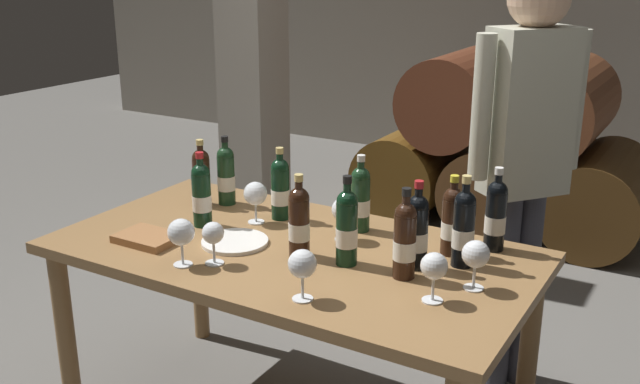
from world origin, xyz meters
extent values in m
cube|color=gray|center=(0.00, 4.20, 1.40)|extent=(10.00, 0.24, 2.80)
cylinder|color=brown|center=(-0.63, 2.60, 0.30)|extent=(0.60, 0.90, 0.60)
cylinder|color=brown|center=(0.00, 2.60, 0.30)|extent=(0.60, 0.90, 0.60)
cylinder|color=#4F3314|center=(0.63, 2.60, 0.30)|extent=(0.60, 0.90, 0.60)
cylinder|color=brown|center=(-0.32, 2.60, 0.85)|extent=(0.60, 0.90, 0.60)
cylinder|color=brown|center=(0.32, 2.60, 0.85)|extent=(0.60, 0.90, 0.60)
cube|color=gray|center=(-1.30, 1.60, 1.30)|extent=(0.32, 0.32, 2.60)
cube|color=olive|center=(0.00, 0.00, 0.74)|extent=(1.70, 0.90, 0.04)
cylinder|color=olive|center=(-0.77, -0.39, 0.36)|extent=(0.07, 0.07, 0.72)
cylinder|color=olive|center=(-0.77, 0.39, 0.36)|extent=(0.07, 0.07, 0.72)
cylinder|color=olive|center=(0.77, 0.39, 0.36)|extent=(0.07, 0.07, 0.72)
cylinder|color=black|center=(-0.41, 0.01, 0.86)|extent=(0.07, 0.07, 0.20)
sphere|color=black|center=(-0.41, 0.01, 0.97)|extent=(0.07, 0.07, 0.07)
cylinder|color=black|center=(-0.41, 0.01, 0.99)|extent=(0.03, 0.03, 0.06)
cylinder|color=#B21E23|center=(-0.41, 0.01, 1.04)|extent=(0.03, 0.03, 0.02)
cylinder|color=silver|center=(-0.41, 0.01, 0.85)|extent=(0.07, 0.07, 0.06)
cylinder|color=black|center=(0.07, -0.05, 0.86)|extent=(0.07, 0.07, 0.21)
sphere|color=black|center=(0.07, -0.05, 0.97)|extent=(0.07, 0.07, 0.07)
cylinder|color=black|center=(0.07, -0.05, 1.00)|extent=(0.03, 0.03, 0.06)
cylinder|color=tan|center=(0.07, -0.05, 1.04)|extent=(0.03, 0.03, 0.02)
cylinder|color=silver|center=(0.07, -0.05, 0.85)|extent=(0.07, 0.07, 0.06)
cylinder|color=black|center=(0.57, 0.16, 0.87)|extent=(0.07, 0.07, 0.22)
sphere|color=black|center=(0.57, 0.16, 0.98)|extent=(0.07, 0.07, 0.07)
cylinder|color=black|center=(0.57, 0.16, 1.01)|extent=(0.03, 0.03, 0.07)
cylinder|color=tan|center=(0.57, 0.16, 1.06)|extent=(0.03, 0.03, 0.03)
cylinder|color=silver|center=(0.57, 0.16, 0.86)|extent=(0.07, 0.07, 0.07)
cylinder|color=#19381E|center=(0.13, 0.27, 0.86)|extent=(0.07, 0.07, 0.21)
sphere|color=#19381E|center=(0.13, 0.27, 0.97)|extent=(0.07, 0.07, 0.07)
cylinder|color=#19381E|center=(0.13, 0.27, 1.00)|extent=(0.03, 0.03, 0.06)
cylinder|color=silver|center=(0.13, 0.27, 1.04)|extent=(0.03, 0.03, 0.02)
cylinder|color=silver|center=(0.13, 0.27, 0.85)|extent=(0.07, 0.07, 0.06)
cylinder|color=black|center=(0.45, 0.07, 0.86)|extent=(0.07, 0.07, 0.21)
sphere|color=black|center=(0.45, 0.07, 0.98)|extent=(0.07, 0.07, 0.07)
cylinder|color=black|center=(0.45, 0.07, 1.00)|extent=(0.03, 0.03, 0.07)
cylinder|color=#B21E23|center=(0.45, 0.07, 1.05)|extent=(0.03, 0.03, 0.02)
cylinder|color=silver|center=(0.45, 0.07, 0.85)|extent=(0.07, 0.07, 0.06)
cylinder|color=black|center=(-0.56, 0.20, 0.86)|extent=(0.07, 0.07, 0.19)
sphere|color=black|center=(-0.56, 0.20, 0.96)|extent=(0.07, 0.07, 0.07)
cylinder|color=black|center=(-0.56, 0.20, 0.99)|extent=(0.03, 0.03, 0.06)
cylinder|color=tan|center=(-0.56, 0.20, 1.03)|extent=(0.03, 0.03, 0.02)
cylinder|color=silver|center=(-0.56, 0.20, 0.85)|extent=(0.07, 0.07, 0.06)
cylinder|color=#19381E|center=(-0.49, 0.26, 0.86)|extent=(0.07, 0.07, 0.20)
sphere|color=#19381E|center=(-0.49, 0.26, 0.97)|extent=(0.07, 0.07, 0.07)
cylinder|color=#19381E|center=(-0.49, 0.26, 0.99)|extent=(0.03, 0.03, 0.06)
cylinder|color=black|center=(-0.49, 0.26, 1.04)|extent=(0.03, 0.03, 0.02)
cylinder|color=silver|center=(-0.49, 0.26, 0.85)|extent=(0.07, 0.07, 0.06)
cylinder|color=black|center=(0.50, 0.23, 0.86)|extent=(0.07, 0.07, 0.20)
sphere|color=black|center=(0.50, 0.23, 0.96)|extent=(0.07, 0.07, 0.07)
cylinder|color=black|center=(0.50, 0.23, 0.99)|extent=(0.03, 0.03, 0.06)
cylinder|color=gold|center=(0.50, 0.23, 1.03)|extent=(0.03, 0.03, 0.02)
cylinder|color=silver|center=(0.50, 0.23, 0.85)|extent=(0.07, 0.07, 0.06)
cylinder|color=black|center=(0.62, 0.35, 0.86)|extent=(0.07, 0.07, 0.21)
sphere|color=black|center=(0.62, 0.35, 0.98)|extent=(0.07, 0.07, 0.07)
cylinder|color=black|center=(0.62, 0.35, 1.00)|extent=(0.03, 0.03, 0.07)
cylinder|color=silver|center=(0.62, 0.35, 1.05)|extent=(0.03, 0.03, 0.02)
cylinder|color=silver|center=(0.62, 0.35, 0.85)|extent=(0.07, 0.07, 0.06)
cylinder|color=black|center=(0.44, -0.02, 0.87)|extent=(0.07, 0.07, 0.21)
sphere|color=black|center=(0.44, -0.02, 0.98)|extent=(0.07, 0.07, 0.07)
cylinder|color=black|center=(0.44, -0.02, 1.00)|extent=(0.03, 0.03, 0.07)
cylinder|color=black|center=(0.44, -0.02, 1.05)|extent=(0.03, 0.03, 0.02)
cylinder|color=silver|center=(0.44, -0.02, 0.85)|extent=(0.07, 0.07, 0.06)
cylinder|color=black|center=(0.24, -0.03, 0.87)|extent=(0.07, 0.07, 0.22)
sphere|color=black|center=(0.24, -0.03, 0.98)|extent=(0.07, 0.07, 0.07)
cylinder|color=black|center=(0.24, -0.03, 1.01)|extent=(0.03, 0.03, 0.07)
cylinder|color=black|center=(0.24, -0.03, 1.06)|extent=(0.03, 0.03, 0.02)
cylinder|color=silver|center=(0.24, -0.03, 0.86)|extent=(0.07, 0.07, 0.06)
cylinder|color=black|center=(-0.20, 0.23, 0.86)|extent=(0.07, 0.07, 0.20)
sphere|color=black|center=(-0.20, 0.23, 0.97)|extent=(0.07, 0.07, 0.07)
cylinder|color=black|center=(-0.20, 0.23, 0.99)|extent=(0.03, 0.03, 0.06)
cylinder|color=tan|center=(-0.20, 0.23, 1.04)|extent=(0.03, 0.03, 0.02)
cylinder|color=silver|center=(-0.20, 0.23, 0.85)|extent=(0.07, 0.07, 0.06)
cylinder|color=white|center=(0.25, -0.33, 0.76)|extent=(0.06, 0.06, 0.00)
cylinder|color=white|center=(0.25, -0.33, 0.80)|extent=(0.01, 0.01, 0.07)
sphere|color=white|center=(0.25, -0.33, 0.88)|extent=(0.09, 0.09, 0.09)
cylinder|color=white|center=(0.12, 0.16, 0.76)|extent=(0.06, 0.06, 0.00)
cylinder|color=white|center=(0.12, 0.16, 0.80)|extent=(0.01, 0.01, 0.07)
sphere|color=white|center=(0.12, 0.16, 0.88)|extent=(0.09, 0.09, 0.09)
cylinder|color=white|center=(0.59, -0.14, 0.76)|extent=(0.06, 0.06, 0.00)
cylinder|color=white|center=(0.59, -0.14, 0.80)|extent=(0.01, 0.01, 0.07)
sphere|color=white|center=(0.59, -0.14, 0.87)|extent=(0.08, 0.08, 0.08)
cylinder|color=white|center=(-0.25, 0.14, 0.76)|extent=(0.06, 0.06, 0.00)
cylinder|color=white|center=(-0.25, 0.14, 0.80)|extent=(0.01, 0.01, 0.07)
sphere|color=white|center=(-0.25, 0.14, 0.88)|extent=(0.09, 0.09, 0.09)
cylinder|color=white|center=(-0.14, -0.25, 0.76)|extent=(0.06, 0.06, 0.00)
cylinder|color=white|center=(-0.14, -0.25, 0.80)|extent=(0.01, 0.01, 0.07)
sphere|color=white|center=(-0.14, -0.25, 0.87)|extent=(0.07, 0.07, 0.07)
cylinder|color=white|center=(0.67, 0.01, 0.76)|extent=(0.06, 0.06, 0.00)
cylinder|color=white|center=(0.67, 0.01, 0.80)|extent=(0.01, 0.01, 0.07)
sphere|color=white|center=(0.67, 0.01, 0.88)|extent=(0.09, 0.09, 0.09)
cylinder|color=white|center=(-0.23, -0.31, 0.76)|extent=(0.06, 0.06, 0.00)
cylinder|color=white|center=(-0.23, -0.31, 0.80)|extent=(0.01, 0.01, 0.07)
sphere|color=white|center=(-0.23, -0.31, 0.88)|extent=(0.09, 0.09, 0.09)
cube|color=#936038|center=(-0.48, -0.22, 0.77)|extent=(0.22, 0.16, 0.03)
cylinder|color=white|center=(-0.19, -0.07, 0.77)|extent=(0.24, 0.24, 0.01)
cylinder|color=#383842|center=(0.63, 0.79, 0.43)|extent=(0.11, 0.11, 0.85)
cylinder|color=#383842|center=(0.57, 0.71, 0.43)|extent=(0.11, 0.11, 0.85)
cube|color=#B2B29E|center=(0.60, 0.75, 1.17)|extent=(0.34, 0.36, 0.64)
cylinder|color=#B2B29E|center=(0.73, 0.91, 1.21)|extent=(0.08, 0.08, 0.54)
cylinder|color=#B2B29E|center=(0.47, 0.59, 1.21)|extent=(0.08, 0.08, 0.54)
camera|label=1|loc=(1.29, -1.99, 1.75)|focal=40.62mm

